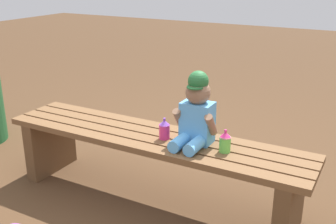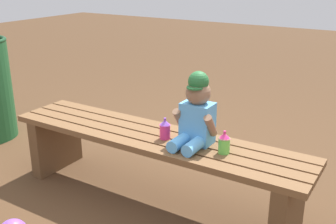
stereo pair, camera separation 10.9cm
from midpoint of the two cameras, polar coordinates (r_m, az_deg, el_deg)
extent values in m
plane|color=#4C331E|center=(2.57, -3.39, -12.06)|extent=(16.00, 16.00, 0.00)
cube|color=brown|center=(2.26, -5.69, -4.98)|extent=(1.86, 0.09, 0.04)
cube|color=brown|center=(2.34, -4.26, -4.07)|extent=(1.86, 0.09, 0.04)
cube|color=brown|center=(2.42, -2.94, -3.21)|extent=(1.86, 0.09, 0.04)
cube|color=brown|center=(2.50, -1.70, -2.41)|extent=(1.86, 0.09, 0.04)
cube|color=brown|center=(2.95, -17.03, -4.32)|extent=(0.08, 0.40, 0.39)
cube|color=brown|center=(2.20, 15.17, -12.65)|extent=(0.08, 0.40, 0.39)
cube|color=#59A5E5|center=(2.24, 2.71, -1.47)|extent=(0.17, 0.12, 0.23)
sphere|color=#8C664C|center=(2.18, 2.78, 2.76)|extent=(0.14, 0.14, 0.14)
cylinder|color=#266633|center=(2.14, 2.35, 3.47)|extent=(0.09, 0.09, 0.01)
sphere|color=#266633|center=(2.17, 2.80, 4.31)|extent=(0.11, 0.11, 0.11)
cylinder|color=#5DAEF0|center=(2.19, 0.23, -4.24)|extent=(0.07, 0.16, 0.07)
cylinder|color=#5DAEF0|center=(2.15, 2.34, -4.70)|extent=(0.07, 0.16, 0.07)
cylinder|color=#8C664C|center=(2.25, 0.23, -0.96)|extent=(0.04, 0.12, 0.14)
cylinder|color=#8C664C|center=(2.17, 4.58, -1.79)|extent=(0.04, 0.12, 0.14)
cylinder|color=#E5337F|center=(2.31, -1.86, -2.76)|extent=(0.06, 0.06, 0.08)
cone|color=#8C4CCC|center=(2.29, -1.88, -1.50)|extent=(0.06, 0.06, 0.03)
cylinder|color=#8C4CCC|center=(2.28, -1.88, -1.08)|extent=(0.01, 0.01, 0.02)
cylinder|color=#66CC4C|center=(2.16, 6.50, -4.50)|extent=(0.06, 0.06, 0.08)
cone|color=#E5337F|center=(2.14, 6.56, -3.17)|extent=(0.06, 0.06, 0.03)
cylinder|color=#E5337F|center=(2.13, 6.58, -2.72)|extent=(0.01, 0.01, 0.02)
camera|label=1|loc=(0.05, -91.42, -0.50)|focal=43.73mm
camera|label=2|loc=(0.05, 88.58, 0.50)|focal=43.73mm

